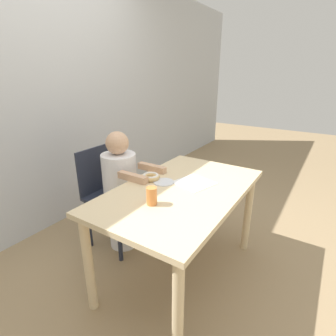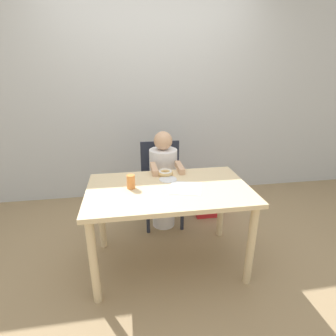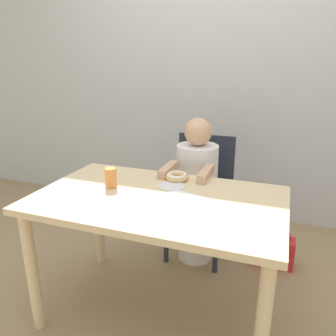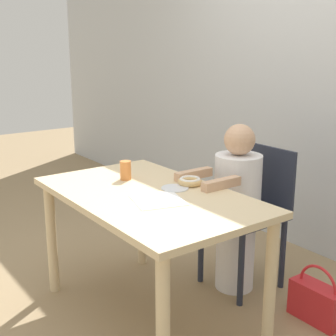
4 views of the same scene
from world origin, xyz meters
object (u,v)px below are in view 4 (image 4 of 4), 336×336
at_px(child_figure, 236,210).
at_px(chair, 250,212).
at_px(handbag, 316,301).
at_px(donut, 190,181).
at_px(cup, 126,170).

bearing_deg(child_figure, chair, 90.00).
bearing_deg(chair, handbag, -1.78).
xyz_separation_m(chair, donut, (-0.03, -0.46, 0.27)).
xyz_separation_m(chair, handbag, (0.53, -0.02, -0.35)).
relative_size(chair, child_figure, 0.84).
distance_m(chair, donut, 0.53).
relative_size(child_figure, handbag, 3.15).
bearing_deg(handbag, child_figure, -169.14).
distance_m(donut, handbag, 0.95).
distance_m(child_figure, cup, 0.71).
bearing_deg(cup, child_figure, 59.57).
xyz_separation_m(child_figure, donut, (-0.03, -0.34, 0.23)).
relative_size(child_figure, cup, 9.48).
xyz_separation_m(chair, child_figure, (0.00, -0.12, 0.04)).
height_order(donut, handbag, donut).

